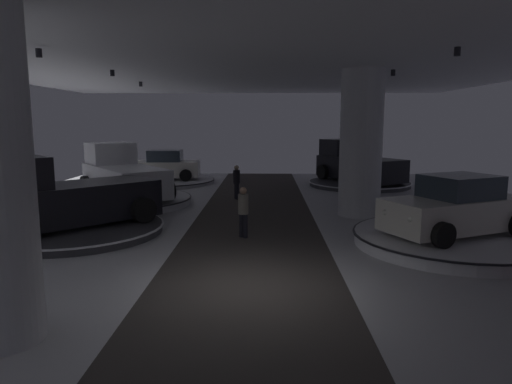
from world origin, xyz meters
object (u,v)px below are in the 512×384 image
(display_platform_deep_right, at_px, (359,183))
(visitor_walking_near, at_px, (243,209))
(column_right, at_px, (361,144))
(display_car_deep_left, at_px, (163,166))
(display_platform_deep_left, at_px, (163,181))
(visitor_walking_far, at_px, (237,180))
(pickup_truck_mid_left, at_px, (62,198))
(pickup_truck_far_left, at_px, (122,175))
(display_platform_far_left, at_px, (126,201))
(display_platform_mid_right, at_px, (453,239))
(pickup_truck_deep_right, at_px, (356,164))
(display_platform_mid_left, at_px, (74,229))
(display_car_mid_right, at_px, (456,208))

(display_platform_deep_right, height_order, visitor_walking_near, visitor_walking_near)
(column_right, height_order, display_car_deep_left, column_right)
(visitor_walking_near, bearing_deg, display_platform_deep_left, 112.93)
(display_car_deep_left, relative_size, visitor_walking_far, 2.72)
(display_car_deep_left, bearing_deg, pickup_truck_mid_left, -91.90)
(visitor_walking_far, bearing_deg, pickup_truck_far_left, -166.39)
(display_platform_deep_left, height_order, display_car_deep_left, display_car_deep_left)
(display_car_deep_left, height_order, display_platform_far_left, display_car_deep_left)
(display_platform_mid_right, relative_size, pickup_truck_deep_right, 1.01)
(column_right, relative_size, pickup_truck_mid_left, 1.05)
(display_platform_far_left, relative_size, pickup_truck_far_left, 1.03)
(column_right, bearing_deg, pickup_truck_deep_right, 79.85)
(column_right, xyz_separation_m, display_platform_deep_left, (-9.62, 9.04, -2.62))
(display_platform_far_left, bearing_deg, display_platform_deep_left, 89.36)
(column_right, xyz_separation_m, display_platform_deep_right, (1.66, 8.12, -2.61))
(column_right, distance_m, display_platform_deep_right, 8.69)
(display_platform_mid_left, bearing_deg, display_car_mid_right, -6.12)
(display_car_mid_right, xyz_separation_m, pickup_truck_mid_left, (-11.85, 1.02, 0.07))
(display_platform_mid_right, distance_m, pickup_truck_mid_left, 11.91)
(display_platform_deep_left, distance_m, visitor_walking_near, 13.69)
(display_platform_mid_right, bearing_deg, display_car_deep_left, 130.27)
(column_right, bearing_deg, display_platform_mid_right, -67.61)
(display_car_mid_right, distance_m, display_platform_far_left, 13.26)
(pickup_truck_deep_right, xyz_separation_m, display_platform_mid_left, (-11.27, -11.57, -1.04))
(column_right, bearing_deg, visitor_walking_near, -140.42)
(display_platform_far_left, relative_size, visitor_walking_near, 3.57)
(display_platform_mid_right, distance_m, display_platform_mid_left, 11.67)
(column_right, xyz_separation_m, visitor_walking_near, (-4.29, -3.55, -1.84))
(pickup_truck_deep_right, relative_size, display_platform_mid_left, 0.99)
(display_platform_deep_left, xyz_separation_m, display_platform_far_left, (-0.08, -7.00, 0.05))
(column_right, height_order, visitor_walking_far, column_right)
(display_car_mid_right, bearing_deg, display_platform_mid_left, 173.88)
(display_car_mid_right, distance_m, visitor_walking_near, 6.21)
(display_car_deep_left, xyz_separation_m, pickup_truck_mid_left, (-0.41, -12.44, 0.21))
(visitor_walking_near, xyz_separation_m, visitor_walking_far, (-0.66, 7.03, 0.00))
(display_platform_mid_right, bearing_deg, visitor_walking_far, 130.56)
(display_platform_deep_right, xyz_separation_m, visitor_walking_near, (-5.96, -11.67, 0.76))
(visitor_walking_far, bearing_deg, pickup_truck_mid_left, -126.25)
(pickup_truck_far_left, distance_m, pickup_truck_mid_left, 5.69)
(display_car_deep_left, height_order, display_platform_deep_right, display_car_deep_left)
(display_platform_deep_left, distance_m, visitor_walking_far, 7.30)
(display_platform_deep_left, relative_size, display_platform_deep_right, 1.06)
(display_car_mid_right, relative_size, visitor_walking_far, 2.87)
(display_platform_deep_right, distance_m, pickup_truck_deep_right, 1.09)
(column_right, distance_m, visitor_walking_near, 5.87)
(display_platform_far_left, bearing_deg, pickup_truck_deep_right, 29.61)
(column_right, relative_size, display_platform_mid_right, 0.97)
(display_platform_deep_right, xyz_separation_m, visitor_walking_far, (-6.61, -4.63, 0.76))
(pickup_truck_mid_left, height_order, visitor_walking_far, pickup_truck_mid_left)
(display_car_mid_right, relative_size, visitor_walking_near, 2.87)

